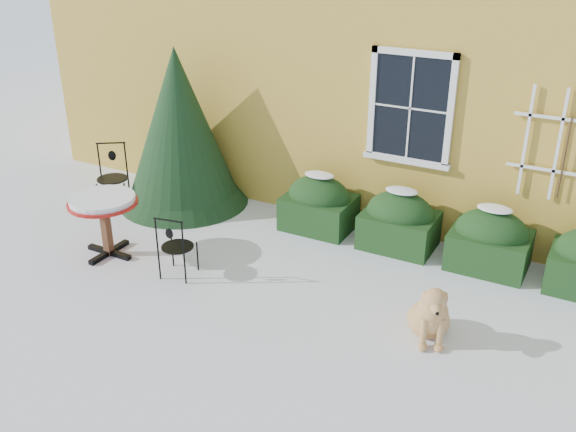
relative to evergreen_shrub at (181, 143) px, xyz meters
The scene contains 7 objects.
ground 3.77m from the evergreen_shrub, 40.74° to the right, with size 80.00×80.00×0.00m, color white.
hedge_row 4.45m from the evergreen_shrub, ahead, with size 4.95×0.80×0.91m.
evergreen_shrub is the anchor object (origin of this frame).
bistro_table 2.07m from the evergreen_shrub, 85.00° to the right, with size 0.97×0.97×0.90m.
patio_chair_near 2.58m from the evergreen_shrub, 55.20° to the right, with size 0.47×0.47×0.91m.
patio_chair_far 1.27m from the evergreen_shrub, 145.40° to the right, with size 0.65×0.64×1.05m.
dog 5.23m from the evergreen_shrub, 20.74° to the right, with size 0.66×0.85×0.78m.
Camera 1 is at (3.58, -5.61, 4.39)m, focal length 40.00 mm.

